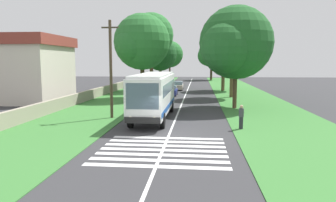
% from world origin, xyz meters
% --- Properties ---
extents(ground, '(160.00, 160.00, 0.00)m').
position_xyz_m(ground, '(0.00, 0.00, 0.00)').
color(ground, '#333335').
extents(grass_verge_left, '(120.00, 8.00, 0.04)m').
position_xyz_m(grass_verge_left, '(15.00, 8.20, 0.02)').
color(grass_verge_left, '#387533').
rests_on(grass_verge_left, ground).
extents(grass_verge_right, '(120.00, 8.00, 0.04)m').
position_xyz_m(grass_verge_right, '(15.00, -8.20, 0.02)').
color(grass_verge_right, '#387533').
rests_on(grass_verge_right, ground).
extents(centre_line, '(110.00, 0.16, 0.01)m').
position_xyz_m(centre_line, '(15.00, 0.00, 0.00)').
color(centre_line, silver).
rests_on(centre_line, ground).
extents(coach_bus, '(11.16, 2.62, 3.73)m').
position_xyz_m(coach_bus, '(6.47, 1.80, 2.15)').
color(coach_bus, white).
rests_on(coach_bus, ground).
extents(zebra_crossing, '(5.85, 6.80, 0.01)m').
position_xyz_m(zebra_crossing, '(-3.02, 0.00, 0.00)').
color(zebra_crossing, silver).
rests_on(zebra_crossing, ground).
extents(trailing_car_0, '(4.30, 1.78, 1.43)m').
position_xyz_m(trailing_car_0, '(24.76, 2.07, 0.67)').
color(trailing_car_0, navy).
rests_on(trailing_car_0, ground).
extents(trailing_car_1, '(4.30, 1.78, 1.43)m').
position_xyz_m(trailing_car_1, '(33.60, 1.65, 0.67)').
color(trailing_car_1, '#B7A893').
rests_on(trailing_car_1, ground).
extents(roadside_tree_left_0, '(8.21, 7.10, 12.41)m').
position_xyz_m(roadside_tree_left_0, '(31.43, 5.94, 8.71)').
color(roadside_tree_left_0, '#4C3826').
rests_on(roadside_tree_left_0, grass_verge_left).
extents(roadside_tree_left_1, '(7.75, 7.04, 10.66)m').
position_xyz_m(roadside_tree_left_1, '(20.39, 5.39, 7.04)').
color(roadside_tree_left_1, '#3D2D1E').
rests_on(roadside_tree_left_1, grass_verge_left).
extents(roadside_tree_left_2, '(7.47, 6.12, 9.08)m').
position_xyz_m(roadside_tree_left_2, '(40.37, 5.50, 5.87)').
color(roadside_tree_left_2, '#4C3826').
rests_on(roadside_tree_left_2, grass_verge_left).
extents(roadside_tree_left_3, '(8.66, 6.92, 9.99)m').
position_xyz_m(roadside_tree_left_3, '(62.99, 5.90, 6.40)').
color(roadside_tree_left_3, '#4C3826').
rests_on(roadside_tree_left_3, grass_verge_left).
extents(roadside_tree_right_0, '(6.57, 5.92, 11.24)m').
position_xyz_m(roadside_tree_right_0, '(23.09, -6.08, 8.18)').
color(roadside_tree_right_0, brown).
rests_on(roadside_tree_right_0, grass_verge_right).
extents(roadside_tree_right_1, '(7.31, 6.38, 9.15)m').
position_xyz_m(roadside_tree_right_1, '(32.50, -5.60, 5.84)').
color(roadside_tree_right_1, brown).
rests_on(roadside_tree_right_1, grass_verge_right).
extents(roadside_tree_right_2, '(8.59, 7.27, 10.18)m').
position_xyz_m(roadside_tree_right_2, '(12.88, -5.29, 6.39)').
color(roadside_tree_right_2, '#4C3826').
rests_on(roadside_tree_right_2, grass_verge_right).
extents(roadside_tree_right_3, '(8.05, 6.87, 9.99)m').
position_xyz_m(roadside_tree_right_3, '(63.10, -4.75, 6.48)').
color(roadside_tree_right_3, '#3D2D1E').
rests_on(roadside_tree_right_3, grass_verge_right).
extents(utility_pole, '(0.24, 1.40, 8.02)m').
position_xyz_m(utility_pole, '(6.20, 5.34, 4.19)').
color(utility_pole, '#473828').
rests_on(utility_pole, grass_verge_left).
extents(roadside_wall, '(70.00, 0.40, 1.17)m').
position_xyz_m(roadside_wall, '(20.00, 11.60, 0.63)').
color(roadside_wall, '#9E937F').
rests_on(roadside_wall, grass_verge_left).
extents(roadside_building, '(9.87, 9.37, 7.71)m').
position_xyz_m(roadside_building, '(16.69, 18.78, 3.92)').
color(roadside_building, beige).
rests_on(roadside_building, ground).
extents(pedestrian, '(0.34, 0.34, 1.69)m').
position_xyz_m(pedestrian, '(2.68, -4.85, 0.91)').
color(pedestrian, '#26262D').
rests_on(pedestrian, grass_verge_right).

